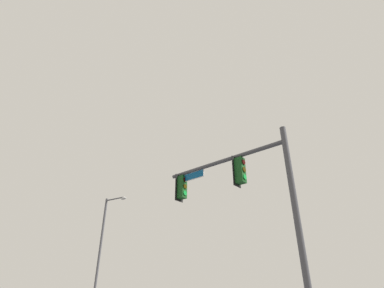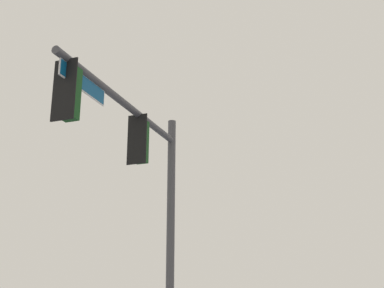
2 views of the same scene
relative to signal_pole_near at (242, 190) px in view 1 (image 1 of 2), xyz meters
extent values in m
cylinder|color=#47474C|center=(-2.05, 0.02, -1.55)|extent=(0.23, 0.23, 7.32)
cylinder|color=#47474C|center=(0.89, -0.01, 1.51)|extent=(5.88, 0.22, 0.18)
cube|color=black|center=(0.20, 0.00, 0.84)|extent=(0.03, 0.52, 1.30)
cube|color=#144719|center=(0.01, 0.00, 0.84)|extent=(0.36, 0.32, 1.10)
cylinder|color=#144719|center=(0.01, 0.00, 1.45)|extent=(0.04, 0.04, 0.12)
cylinder|color=#340503|center=(-0.19, 0.00, 1.17)|extent=(0.03, 0.22, 0.22)
cylinder|color=#392D05|center=(-0.19, 0.00, 0.84)|extent=(0.03, 0.22, 0.22)
cylinder|color=green|center=(-0.19, 0.00, 0.51)|extent=(0.03, 0.22, 0.22)
cube|color=black|center=(3.43, -0.03, 0.84)|extent=(0.03, 0.52, 1.30)
cube|color=#144719|center=(3.24, -0.02, 0.84)|extent=(0.36, 0.32, 1.10)
cylinder|color=#144719|center=(3.24, -0.02, 1.45)|extent=(0.04, 0.04, 0.12)
cylinder|color=#340503|center=(3.04, -0.02, 1.17)|extent=(0.03, 0.22, 0.22)
cylinder|color=#392D05|center=(3.04, -0.02, 0.84)|extent=(0.03, 0.22, 0.22)
cylinder|color=green|center=(3.04, -0.02, 0.51)|extent=(0.03, 0.22, 0.22)
cube|color=#0A4C7F|center=(2.79, -0.02, 1.26)|extent=(1.69, 0.05, 0.32)
cube|color=white|center=(2.79, -0.02, 1.26)|extent=(1.75, 0.04, 0.38)
cylinder|color=#4C4C51|center=(14.91, -3.76, -0.90)|extent=(0.18, 0.18, 8.61)
cylinder|color=#4C4C51|center=(14.00, -3.92, 3.25)|extent=(1.83, 0.40, 0.10)
ellipsoid|color=silver|center=(13.09, -4.07, 3.15)|extent=(0.56, 0.28, 0.20)
camera|label=1|loc=(-5.84, 10.08, -3.81)|focal=28.00mm
camera|label=2|loc=(11.59, 5.62, -3.46)|focal=50.00mm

